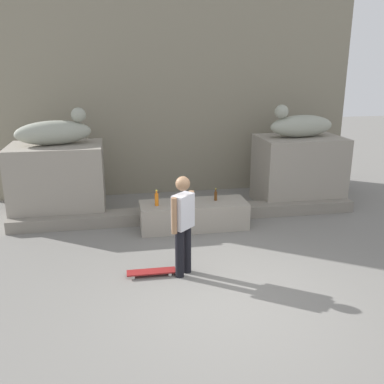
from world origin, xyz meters
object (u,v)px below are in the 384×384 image
(statue_reclining_right, at_px, (300,125))
(bottle_orange, at_px, (157,199))
(skateboard, at_px, (151,272))
(statue_reclining_left, at_px, (55,132))
(bottle_brown, at_px, (216,196))
(skater, at_px, (183,222))

(statue_reclining_right, xyz_separation_m, bottle_orange, (-3.57, -1.29, -1.23))
(skateboard, relative_size, bottle_orange, 2.44)
(statue_reclining_left, xyz_separation_m, statue_reclining_right, (5.60, -0.01, 0.00))
(bottle_brown, bearing_deg, statue_reclining_left, 160.23)
(statue_reclining_right, distance_m, skater, 4.76)
(skateboard, bearing_deg, statue_reclining_right, 40.14)
(bottle_brown, bearing_deg, bottle_orange, -174.63)
(skateboard, xyz_separation_m, bottle_brown, (1.55, 2.02, 0.60))
(skateboard, height_order, bottle_brown, bottle_brown)
(statue_reclining_right, relative_size, bottle_orange, 5.02)
(bottle_orange, bearing_deg, statue_reclining_left, 147.32)
(skater, relative_size, bottle_orange, 5.08)
(statue_reclining_right, height_order, skater, statue_reclining_right)
(skater, distance_m, skateboard, 1.01)
(skateboard, bearing_deg, skater, -4.77)
(statue_reclining_right, height_order, skateboard, statue_reclining_right)
(statue_reclining_left, height_order, bottle_orange, statue_reclining_left)
(statue_reclining_right, xyz_separation_m, skateboard, (-3.87, -3.19, -1.86))
(bottle_orange, bearing_deg, skateboard, -98.86)
(skater, xyz_separation_m, bottle_orange, (-0.23, 1.95, -0.22))
(statue_reclining_left, xyz_separation_m, skater, (2.25, -3.25, -1.01))
(skateboard, distance_m, bottle_brown, 2.62)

